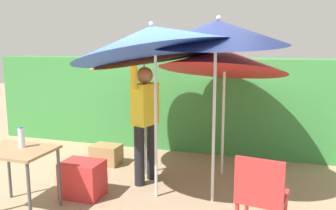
# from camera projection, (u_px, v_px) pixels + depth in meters

# --- Properties ---
(ground_plane) EXTENTS (24.00, 24.00, 0.00)m
(ground_plane) POSITION_uv_depth(u_px,v_px,m) (161.00, 192.00, 4.48)
(ground_plane) COLOR #9E8466
(hedge_row) EXTENTS (8.00, 0.70, 1.66)m
(hedge_row) POSITION_uv_depth(u_px,v_px,m) (197.00, 104.00, 6.32)
(hedge_row) COLOR #38843D
(hedge_row) RESTS_ON ground_plane
(umbrella_rainbow) EXTENTS (1.83, 1.84, 2.02)m
(umbrella_rainbow) POSITION_uv_depth(u_px,v_px,m) (223.00, 60.00, 4.87)
(umbrella_rainbow) COLOR silver
(umbrella_rainbow) RESTS_ON ground_plane
(umbrella_orange) EXTENTS (1.61, 1.63, 2.23)m
(umbrella_orange) POSITION_uv_depth(u_px,v_px,m) (217.00, 33.00, 3.88)
(umbrella_orange) COLOR silver
(umbrella_orange) RESTS_ON ground_plane
(umbrella_yellow) EXTENTS (1.62, 1.59, 2.16)m
(umbrella_yellow) POSITION_uv_depth(u_px,v_px,m) (144.00, 49.00, 4.82)
(umbrella_yellow) COLOR silver
(umbrella_yellow) RESTS_ON ground_plane
(umbrella_navy) EXTENTS (2.01, 1.97, 2.36)m
(umbrella_navy) POSITION_uv_depth(u_px,v_px,m) (153.00, 41.00, 4.01)
(umbrella_navy) COLOR silver
(umbrella_navy) RESTS_ON ground_plane
(person_vendor) EXTENTS (0.31, 0.55, 1.88)m
(person_vendor) POSITION_uv_depth(u_px,v_px,m) (145.00, 116.00, 4.67)
(person_vendor) COLOR black
(person_vendor) RESTS_ON ground_plane
(chair_plastic) EXTENTS (0.50, 0.50, 0.89)m
(chair_plastic) POSITION_uv_depth(u_px,v_px,m) (261.00, 194.00, 3.21)
(chair_plastic) COLOR #B72D2D
(chair_plastic) RESTS_ON ground_plane
(cooler_box) EXTENTS (0.50, 0.38, 0.45)m
(cooler_box) POSITION_uv_depth(u_px,v_px,m) (83.00, 179.00, 4.33)
(cooler_box) COLOR red
(cooler_box) RESTS_ON ground_plane
(crate_cardboard) EXTENTS (0.45, 0.34, 0.31)m
(crate_cardboard) POSITION_uv_depth(u_px,v_px,m) (106.00, 154.00, 5.53)
(crate_cardboard) COLOR #9E7A4C
(crate_cardboard) RESTS_ON ground_plane
(folding_table) EXTENTS (0.80, 0.60, 0.74)m
(folding_table) POSITION_uv_depth(u_px,v_px,m) (16.00, 157.00, 3.86)
(folding_table) COLOR #4C4C51
(folding_table) RESTS_ON ground_plane
(bottle_water) EXTENTS (0.07, 0.07, 0.24)m
(bottle_water) POSITION_uv_depth(u_px,v_px,m) (21.00, 138.00, 3.90)
(bottle_water) COLOR silver
(bottle_water) RESTS_ON folding_table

